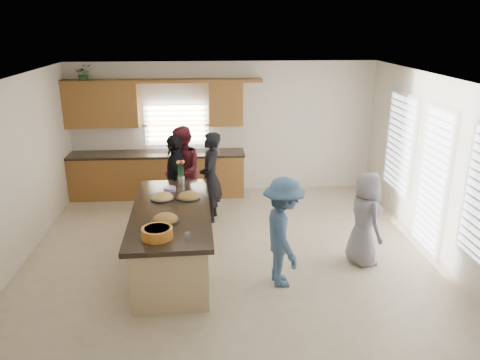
{
  "coord_description": "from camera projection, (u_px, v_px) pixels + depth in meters",
  "views": [
    {
      "loc": [
        -0.32,
        -6.9,
        3.59
      ],
      "look_at": [
        0.17,
        0.22,
        1.15
      ],
      "focal_mm": 35.0,
      "sensor_mm": 36.0,
      "label": 1
    }
  ],
  "objects": [
    {
      "name": "floor",
      "position": [
        231.0,
        250.0,
        7.7
      ],
      "size": [
        6.5,
        6.5,
        0.0
      ],
      "primitive_type": "plane",
      "color": "beige",
      "rests_on": "ground"
    },
    {
      "name": "room_shell",
      "position": [
        230.0,
        138.0,
        7.08
      ],
      "size": [
        6.52,
        6.02,
        2.81
      ],
      "color": "silver",
      "rests_on": "ground"
    },
    {
      "name": "back_cabinetry",
      "position": [
        155.0,
        154.0,
        9.89
      ],
      "size": [
        4.08,
        0.66,
        2.46
      ],
      "color": "olive",
      "rests_on": "ground"
    },
    {
      "name": "right_wall_glazing",
      "position": [
        435.0,
        171.0,
        7.35
      ],
      "size": [
        0.06,
        4.0,
        2.25
      ],
      "color": "white",
      "rests_on": "ground"
    },
    {
      "name": "island",
      "position": [
        173.0,
        240.0,
        7.06
      ],
      "size": [
        1.24,
        2.74,
        0.95
      ],
      "rotation": [
        0.0,
        0.0,
        0.03
      ],
      "color": "tan",
      "rests_on": "ground"
    },
    {
      "name": "platter_front",
      "position": [
        165.0,
        220.0,
        6.47
      ],
      "size": [
        0.4,
        0.4,
        0.16
      ],
      "color": "black",
      "rests_on": "island"
    },
    {
      "name": "platter_mid",
      "position": [
        189.0,
        197.0,
        7.31
      ],
      "size": [
        0.38,
        0.38,
        0.15
      ],
      "color": "black",
      "rests_on": "island"
    },
    {
      "name": "platter_back",
      "position": [
        162.0,
        198.0,
        7.27
      ],
      "size": [
        0.38,
        0.38,
        0.16
      ],
      "color": "black",
      "rests_on": "island"
    },
    {
      "name": "salad_bowl",
      "position": [
        157.0,
        232.0,
        5.97
      ],
      "size": [
        0.4,
        0.4,
        0.14
      ],
      "color": "orange",
      "rests_on": "island"
    },
    {
      "name": "clear_cup",
      "position": [
        188.0,
        236.0,
        5.92
      ],
      "size": [
        0.07,
        0.07,
        0.1
      ],
      "primitive_type": "cylinder",
      "color": "white",
      "rests_on": "island"
    },
    {
      "name": "plate_stack",
      "position": [
        170.0,
        189.0,
        7.66
      ],
      "size": [
        0.2,
        0.2,
        0.05
      ],
      "primitive_type": "cylinder",
      "color": "#9A7FB9",
      "rests_on": "island"
    },
    {
      "name": "flower_vase",
      "position": [
        181.0,
        172.0,
        7.88
      ],
      "size": [
        0.14,
        0.14,
        0.42
      ],
      "color": "silver",
      "rests_on": "island"
    },
    {
      "name": "potted_plant",
      "position": [
        84.0,
        74.0,
        9.34
      ],
      "size": [
        0.41,
        0.39,
        0.37
      ],
      "primitive_type": "imported",
      "rotation": [
        0.0,
        0.0,
        0.36
      ],
      "color": "#2C6D2B",
      "rests_on": "back_cabinetry"
    },
    {
      "name": "woman_left_back",
      "position": [
        211.0,
        177.0,
        8.64
      ],
      "size": [
        0.48,
        0.66,
        1.69
      ],
      "primitive_type": "imported",
      "rotation": [
        0.0,
        0.0,
        -1.69
      ],
      "color": "black",
      "rests_on": "ground"
    },
    {
      "name": "woman_left_mid",
      "position": [
        183.0,
        171.0,
        8.98
      ],
      "size": [
        0.84,
        0.97,
        1.71
      ],
      "primitive_type": "imported",
      "rotation": [
        0.0,
        0.0,
        -1.31
      ],
      "color": "maroon",
      "rests_on": "ground"
    },
    {
      "name": "woman_left_front",
      "position": [
        176.0,
        179.0,
        8.55
      ],
      "size": [
        0.43,
        0.99,
        1.68
      ],
      "primitive_type": "imported",
      "rotation": [
        0.0,
        0.0,
        -1.55
      ],
      "color": "black",
      "rests_on": "ground"
    },
    {
      "name": "woman_right_back",
      "position": [
        283.0,
        232.0,
        6.5
      ],
      "size": [
        0.67,
        1.07,
        1.59
      ],
      "primitive_type": "imported",
      "rotation": [
        0.0,
        0.0,
        1.65
      ],
      "color": "#38587B",
      "rests_on": "ground"
    },
    {
      "name": "woman_right_front",
      "position": [
        365.0,
        219.0,
        7.1
      ],
      "size": [
        0.6,
        0.8,
        1.48
      ],
      "primitive_type": "imported",
      "rotation": [
        0.0,
        0.0,
        1.77
      ],
      "color": "slate",
      "rests_on": "ground"
    }
  ]
}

